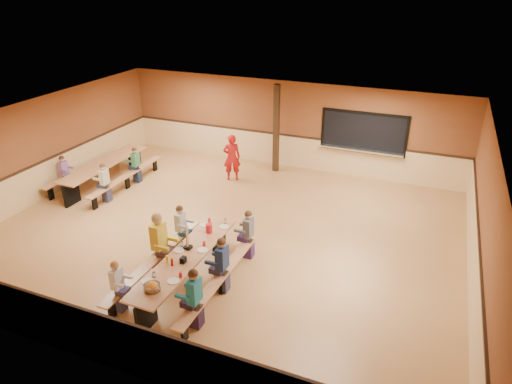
% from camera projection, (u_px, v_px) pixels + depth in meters
% --- Properties ---
extents(ground, '(12.00, 12.00, 0.00)m').
position_uv_depth(ground, '(226.00, 231.00, 12.18)').
color(ground, '#A56E3E').
rests_on(ground, ground).
extents(room_envelope, '(12.04, 10.04, 3.02)m').
position_uv_depth(room_envelope, '(225.00, 208.00, 11.88)').
color(room_envelope, brown).
rests_on(room_envelope, ground).
extents(kitchen_pass_through, '(2.78, 0.28, 1.38)m').
position_uv_depth(kitchen_pass_through, '(363.00, 134.00, 14.78)').
color(kitchen_pass_through, black).
rests_on(kitchen_pass_through, ground).
extents(structural_post, '(0.18, 0.18, 3.00)m').
position_uv_depth(structural_post, '(276.00, 129.00, 15.27)').
color(structural_post, black).
rests_on(structural_post, ground).
extents(cafeteria_table_main, '(1.91, 3.70, 0.74)m').
position_uv_depth(cafeteria_table_main, '(187.00, 263.00, 9.88)').
color(cafeteria_table_main, '#AF7045').
rests_on(cafeteria_table_main, ground).
extents(cafeteria_table_second, '(1.91, 3.70, 0.74)m').
position_uv_depth(cafeteria_table_second, '(105.00, 169.00, 14.65)').
color(cafeteria_table_second, '#AF7045').
rests_on(cafeteria_table_second, ground).
extents(seated_child_white_left, '(0.34, 0.28, 1.15)m').
position_uv_depth(seated_child_white_left, '(118.00, 286.00, 9.07)').
color(seated_child_white_left, white).
rests_on(seated_child_white_left, ground).
extents(seated_adult_yellow, '(0.49, 0.40, 1.45)m').
position_uv_depth(seated_adult_yellow, '(159.00, 243.00, 10.27)').
color(seated_adult_yellow, yellow).
rests_on(seated_adult_yellow, ground).
extents(seated_child_grey_left, '(0.36, 0.30, 1.20)m').
position_uv_depth(seated_child_grey_left, '(181.00, 228.00, 11.09)').
color(seated_child_grey_left, '#BDBDBD').
rests_on(seated_child_grey_left, ground).
extents(seated_child_teal_right, '(0.40, 0.33, 1.28)m').
position_uv_depth(seated_child_teal_right, '(195.00, 299.00, 8.63)').
color(seated_child_teal_right, teal).
rests_on(seated_child_teal_right, ground).
extents(seated_child_navy_right, '(0.41, 0.33, 1.29)m').
position_uv_depth(seated_child_navy_right, '(222.00, 265.00, 9.61)').
color(seated_child_navy_right, navy).
rests_on(seated_child_navy_right, ground).
extents(seated_child_char_right, '(0.38, 0.31, 1.23)m').
position_uv_depth(seated_child_char_right, '(249.00, 235.00, 10.80)').
color(seated_child_char_right, '#50545B').
rests_on(seated_child_char_right, ground).
extents(seated_child_purple_sec, '(0.34, 0.28, 1.15)m').
position_uv_depth(seated_child_purple_sec, '(65.00, 174.00, 14.17)').
color(seated_child_purple_sec, '#8D5A95').
rests_on(seated_child_purple_sec, ground).
extents(seated_child_green_sec, '(0.35, 0.29, 1.18)m').
position_uv_depth(seated_child_green_sec, '(136.00, 165.00, 14.80)').
color(seated_child_green_sec, '#36724A').
rests_on(seated_child_green_sec, ground).
extents(seated_child_tan_sec, '(0.36, 0.30, 1.20)m').
position_uv_depth(seated_child_tan_sec, '(105.00, 183.00, 13.50)').
color(seated_child_tan_sec, '#AFA98A').
rests_on(seated_child_tan_sec, ground).
extents(standing_woman, '(0.68, 0.59, 1.56)m').
position_uv_depth(standing_woman, '(232.00, 157.00, 14.88)').
color(standing_woman, '#AA1313').
rests_on(standing_woman, ground).
extents(punch_pitcher, '(0.16, 0.16, 0.22)m').
position_uv_depth(punch_pitcher, '(209.00, 228.00, 10.60)').
color(punch_pitcher, red).
rests_on(punch_pitcher, cafeteria_table_main).
extents(chip_bowl, '(0.32, 0.32, 0.15)m').
position_uv_depth(chip_bowl, '(152.00, 287.00, 8.68)').
color(chip_bowl, orange).
rests_on(chip_bowl, cafeteria_table_main).
extents(napkin_dispenser, '(0.10, 0.14, 0.13)m').
position_uv_depth(napkin_dispenser, '(183.00, 260.00, 9.51)').
color(napkin_dispenser, black).
rests_on(napkin_dispenser, cafeteria_table_main).
extents(condiment_mustard, '(0.06, 0.06, 0.17)m').
position_uv_depth(condiment_mustard, '(167.00, 259.00, 9.50)').
color(condiment_mustard, yellow).
rests_on(condiment_mustard, cafeteria_table_main).
extents(condiment_ketchup, '(0.06, 0.06, 0.17)m').
position_uv_depth(condiment_ketchup, '(172.00, 262.00, 9.41)').
color(condiment_ketchup, '#B2140F').
rests_on(condiment_ketchup, cafeteria_table_main).
extents(table_paddle, '(0.16, 0.16, 0.56)m').
position_uv_depth(table_paddle, '(188.00, 243.00, 9.97)').
color(table_paddle, black).
rests_on(table_paddle, cafeteria_table_main).
extents(place_settings, '(0.65, 3.30, 0.11)m').
position_uv_depth(place_settings, '(186.00, 253.00, 9.77)').
color(place_settings, beige).
rests_on(place_settings, cafeteria_table_main).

